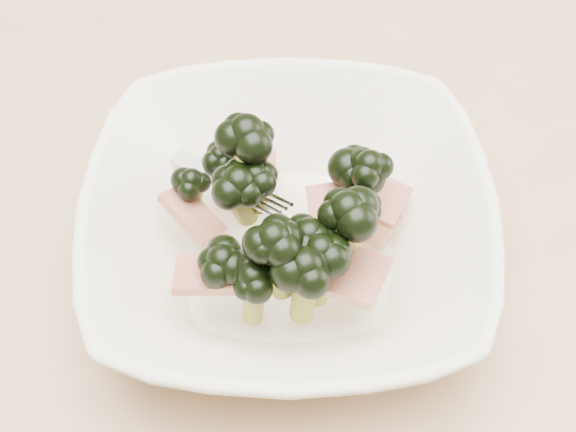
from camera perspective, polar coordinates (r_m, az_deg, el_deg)
The scene contains 2 objects.
dining_table at distance 0.71m, azimuth -2.61°, elevation -3.43°, with size 1.20×0.80×0.75m.
broccoli_dish at distance 0.56m, azimuth 0.01°, elevation -0.73°, with size 0.37×0.37×0.13m.
Camera 1 is at (-0.12, -0.38, 1.24)m, focal length 50.00 mm.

